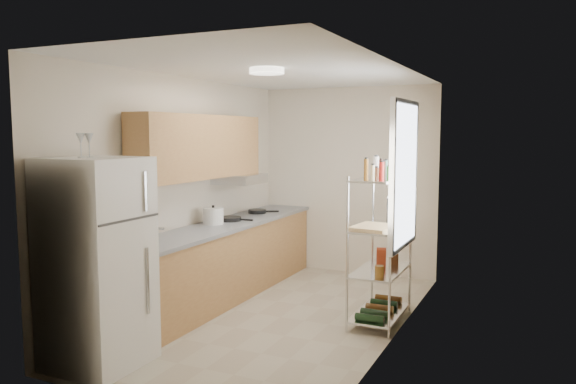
# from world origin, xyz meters

# --- Properties ---
(room) EXTENTS (2.52, 4.42, 2.62)m
(room) POSITION_xyz_m (0.00, 0.00, 1.30)
(room) COLOR #B1A790
(room) RESTS_ON ground
(counter_run) EXTENTS (0.63, 3.51, 0.90)m
(counter_run) POSITION_xyz_m (-0.92, 0.44, 0.45)
(counter_run) COLOR #B5864D
(counter_run) RESTS_ON ground
(upper_cabinets) EXTENTS (0.33, 2.20, 0.72)m
(upper_cabinets) POSITION_xyz_m (-1.05, 0.10, 1.81)
(upper_cabinets) COLOR #B5864D
(upper_cabinets) RESTS_ON room
(range_hood) EXTENTS (0.50, 0.60, 0.12)m
(range_hood) POSITION_xyz_m (-1.00, 0.90, 1.39)
(range_hood) COLOR #B7BABC
(range_hood) RESTS_ON room
(window) EXTENTS (0.06, 1.00, 1.46)m
(window) POSITION_xyz_m (1.23, 0.35, 1.55)
(window) COLOR white
(window) RESTS_ON room
(bakers_rack) EXTENTS (0.45, 0.90, 1.73)m
(bakers_rack) POSITION_xyz_m (1.00, 0.30, 1.11)
(bakers_rack) COLOR silver
(bakers_rack) RESTS_ON ground
(ceiling_dome) EXTENTS (0.34, 0.34, 0.05)m
(ceiling_dome) POSITION_xyz_m (0.00, -0.30, 2.57)
(ceiling_dome) COLOR white
(ceiling_dome) RESTS_ON room
(refrigerator) EXTENTS (0.73, 0.73, 1.77)m
(refrigerator) POSITION_xyz_m (-0.87, -1.75, 0.88)
(refrigerator) COLOR white
(refrigerator) RESTS_ON ground
(wine_glass_a) EXTENTS (0.07, 0.07, 0.20)m
(wine_glass_a) POSITION_xyz_m (-0.91, -1.75, 1.87)
(wine_glass_a) COLOR silver
(wine_glass_a) RESTS_ON refrigerator
(wine_glass_b) EXTENTS (0.07, 0.07, 0.20)m
(wine_glass_b) POSITION_xyz_m (-0.95, -1.80, 1.87)
(wine_glass_b) COLOR silver
(wine_glass_b) RESTS_ON refrigerator
(rice_cooker) EXTENTS (0.24, 0.24, 0.19)m
(rice_cooker) POSITION_xyz_m (-1.01, 0.28, 1.00)
(rice_cooker) COLOR silver
(rice_cooker) RESTS_ON counter_run
(frying_pan_large) EXTENTS (0.29, 0.29, 0.05)m
(frying_pan_large) POSITION_xyz_m (-0.96, 0.58, 0.92)
(frying_pan_large) COLOR black
(frying_pan_large) RESTS_ON counter_run
(frying_pan_small) EXTENTS (0.32, 0.32, 0.05)m
(frying_pan_small) POSITION_xyz_m (-0.97, 1.30, 0.92)
(frying_pan_small) COLOR black
(frying_pan_small) RESTS_ON counter_run
(cutting_board) EXTENTS (0.42, 0.51, 0.03)m
(cutting_board) POSITION_xyz_m (0.98, 0.12, 1.03)
(cutting_board) COLOR tan
(cutting_board) RESTS_ON bakers_rack
(espresso_machine) EXTENTS (0.22, 0.28, 0.29)m
(espresso_machine) POSITION_xyz_m (1.06, 0.63, 1.16)
(espresso_machine) COLOR black
(espresso_machine) RESTS_ON bakers_rack
(storage_bag) EXTENTS (0.13, 0.16, 0.16)m
(storage_bag) POSITION_xyz_m (0.94, 0.56, 0.64)
(storage_bag) COLOR #A03113
(storage_bag) RESTS_ON bakers_rack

